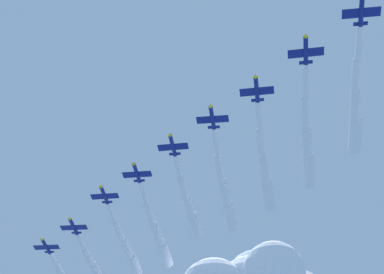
# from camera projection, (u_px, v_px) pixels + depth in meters

# --- Properties ---
(jet_port_inner) EXTENTS (30.30, 49.62, 3.71)m
(jet_port_inner) POSITION_uv_depth(u_px,v_px,m) (356.00, 108.00, 176.42)
(jet_port_inner) COLOR navy
(jet_starboard_inner) EXTENTS (32.25, 53.98, 3.66)m
(jet_starboard_inner) POSITION_uv_depth(u_px,v_px,m) (307.00, 144.00, 188.43)
(jet_starboard_inner) COLOR navy
(jet_port_mid) EXTENTS (31.32, 52.17, 3.65)m
(jet_port_mid) POSITION_uv_depth(u_px,v_px,m) (265.00, 171.00, 196.30)
(jet_port_mid) COLOR navy
(jet_starboard_mid) EXTENTS (32.24, 54.67, 3.71)m
(jet_starboard_mid) POSITION_uv_depth(u_px,v_px,m) (225.00, 195.00, 207.95)
(jet_starboard_mid) COLOR navy
(jet_port_outer) EXTENTS (29.58, 48.65, 3.67)m
(jet_port_outer) POSITION_uv_depth(u_px,v_px,m) (190.00, 208.00, 214.38)
(jet_port_outer) COLOR navy
(jet_starboard_outer) EXTENTS (31.89, 53.66, 3.70)m
(jet_starboard_outer) POSITION_uv_depth(u_px,v_px,m) (158.00, 236.00, 226.37)
(jet_starboard_outer) COLOR navy
(jet_trail_port) EXTENTS (30.02, 50.31, 3.70)m
(jet_trail_port) POSITION_uv_depth(u_px,v_px,m) (127.00, 249.00, 234.33)
(jet_trail_port) COLOR navy
(jet_trail_starboard) EXTENTS (28.50, 47.61, 3.72)m
(jet_trail_starboard) POSITION_uv_depth(u_px,v_px,m) (97.00, 272.00, 240.07)
(jet_trail_starboard) COLOR navy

